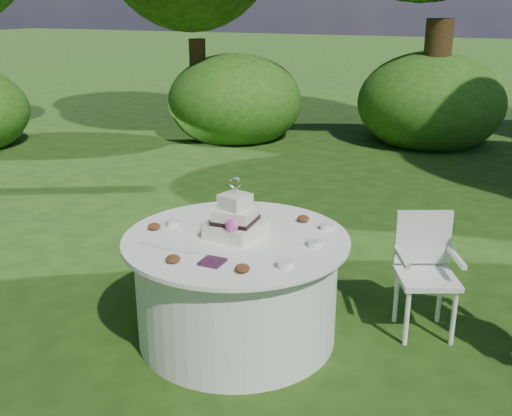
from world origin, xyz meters
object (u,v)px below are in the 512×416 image
Objects in this scene: napkins at (212,262)px; chair at (425,264)px; table at (237,287)px; cake at (235,221)px.

chair reaches higher than napkins.
napkins is 0.09× the size of table.
chair is (1.19, 0.65, -0.37)m from cake.
napkins is 0.32× the size of cake.
cake is at bearing 97.90° from napkins.
table is (-0.06, 0.45, -0.39)m from napkins.
table is 3.62× the size of cake.
cake is at bearing 162.64° from table.
napkins is at bearing -82.10° from cake.
table is 0.50m from cake.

